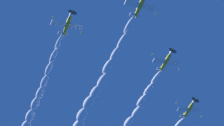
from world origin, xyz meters
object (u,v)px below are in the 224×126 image
Objects in this scene: airplane_slot_tail at (190,108)px; airplane_right_wingman at (68,23)px; airplane_left_wingman at (167,60)px; airplane_lead at (141,3)px.

airplane_right_wingman is at bearing 167.98° from airplane_slot_tail.
airplane_right_wingman is 1.01× the size of airplane_slot_tail.
airplane_right_wingman reaches higher than airplane_left_wingman.
airplane_right_wingman is 42.66m from airplane_slot_tail.
airplane_lead is 18.88m from airplane_right_wingman.
airplane_lead is 36.94m from airplane_slot_tail.
airplane_slot_tail is at bearing 14.02° from airplane_lead.
airplane_left_wingman is at bearing 15.29° from airplane_lead.
airplane_left_wingman is 27.59m from airplane_right_wingman.
airplane_right_wingman is (-5.82, 17.82, 2.24)m from airplane_lead.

